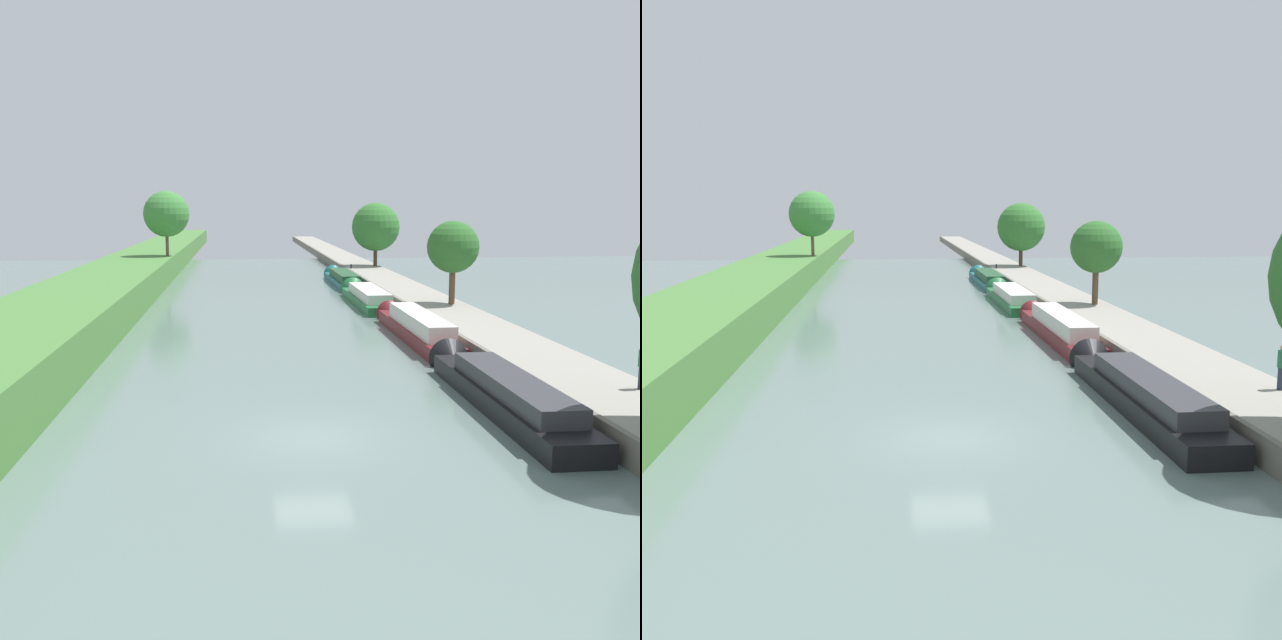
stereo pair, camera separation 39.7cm
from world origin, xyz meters
TOP-DOWN VIEW (x-y plane):
  - ground_plane at (0.00, 0.00)m, footprint 160.00×160.00m
  - right_towpath at (10.87, 0.00)m, footprint 3.92×260.00m
  - stone_quay at (8.79, 0.00)m, footprint 0.25×260.00m
  - narrowboat_black at (7.38, 3.22)m, footprint 1.98×13.97m
  - narrowboat_maroon at (7.53, 17.36)m, footprint 1.81×14.54m
  - narrowboat_green at (7.28, 32.42)m, footprint 2.18×13.86m
  - narrowboat_teal at (7.39, 46.46)m, footprint 2.00×14.41m
  - tree_rightbank_midnear at (11.72, 24.51)m, footprint 3.43×3.43m
  - tree_rightbank_midfar at (12.25, 55.39)m, footprint 5.13×5.13m
  - tree_leftbank_downstream at (-9.53, 52.90)m, footprint 4.58×4.58m
  - mooring_bollard_far at (9.21, 52.61)m, footprint 0.16×0.16m

SIDE VIEW (x-z plane):
  - ground_plane at x=0.00m, z-range 0.00..0.00m
  - right_towpath at x=10.87m, z-range 0.00..0.94m
  - stone_quay at x=8.79m, z-range 0.00..0.99m
  - narrowboat_teal at x=7.39m, z-range -0.45..1.49m
  - narrowboat_green at x=7.28m, z-range -0.50..1.57m
  - narrowboat_black at x=7.38m, z-range -0.39..1.57m
  - narrowboat_maroon at x=7.53m, z-range -0.38..1.70m
  - mooring_bollard_far at x=9.21m, z-range 0.94..1.39m
  - tree_rightbank_midnear at x=11.72m, z-range 1.96..7.48m
  - tree_rightbank_midfar at x=12.25m, z-range 1.74..8.48m
  - tree_leftbank_downstream at x=-9.53m, z-range 3.30..9.81m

